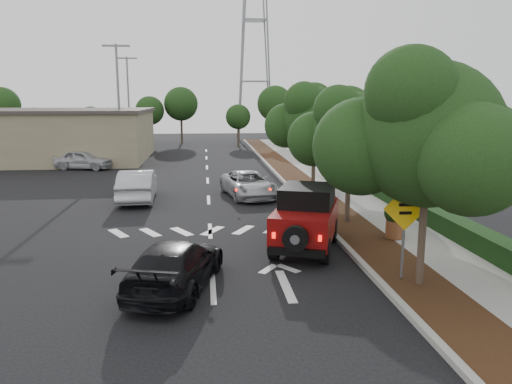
{
  "coord_description": "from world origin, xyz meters",
  "views": [
    {
      "loc": [
        -0.16,
        -12.87,
        5.11
      ],
      "look_at": [
        1.49,
        3.0,
        2.08
      ],
      "focal_mm": 35.0,
      "sensor_mm": 36.0,
      "label": 1
    }
  ],
  "objects": [
    {
      "name": "light_pole_a",
      "position": [
        -6.5,
        26.0,
        0.0
      ],
      "size": [
        2.0,
        0.22,
        9.0
      ],
      "primitive_type": null,
      "color": "slate",
      "rests_on": "ground"
    },
    {
      "name": "street_tree_near",
      "position": [
        5.6,
        -0.5,
        0.0
      ],
      "size": [
        3.8,
        3.8,
        5.92
      ],
      "primitive_type": null,
      "color": "black",
      "rests_on": "ground"
    },
    {
      "name": "planting_strip",
      "position": [
        5.6,
        12.0,
        0.06
      ],
      "size": [
        1.8,
        70.0,
        0.12
      ],
      "primitive_type": "cube",
      "color": "black",
      "rests_on": "ground"
    },
    {
      "name": "black_suv_oncoming",
      "position": [
        -1.0,
        0.16,
        0.66
      ],
      "size": [
        2.95,
        4.86,
        1.32
      ],
      "primitive_type": "imported",
      "rotation": [
        0.0,
        0.0,
        2.88
      ],
      "color": "black",
      "rests_on": "ground"
    },
    {
      "name": "transmission_tower",
      "position": [
        6.0,
        48.0,
        0.0
      ],
      "size": [
        7.0,
        4.0,
        28.0
      ],
      "primitive_type": null,
      "color": "slate",
      "rests_on": "ground"
    },
    {
      "name": "terracotta_planter",
      "position": [
        6.6,
        3.9,
        0.94
      ],
      "size": [
        0.8,
        0.8,
        1.39
      ],
      "rotation": [
        0.0,
        0.0,
        0.08
      ],
      "color": "brown",
      "rests_on": "ground"
    },
    {
      "name": "silver_sedan_oncoming",
      "position": [
        -3.53,
        12.18,
        0.78
      ],
      "size": [
        1.84,
        4.81,
        1.57
      ],
      "primitive_type": "imported",
      "rotation": [
        0.0,
        0.0,
        3.18
      ],
      "color": "#B3B5BC",
      "rests_on": "ground"
    },
    {
      "name": "speed_hump_sign",
      "position": [
        5.26,
        -0.11,
        1.81
      ],
      "size": [
        1.23,
        0.12,
        2.61
      ],
      "rotation": [
        0.0,
        0.0,
        -0.05
      ],
      "color": "slate",
      "rests_on": "ground"
    },
    {
      "name": "commercial_building",
      "position": [
        -16.0,
        30.0,
        2.0
      ],
      "size": [
        22.0,
        12.0,
        4.0
      ],
      "primitive_type": "cube",
      "color": "#84795B",
      "rests_on": "ground"
    },
    {
      "name": "parked_suv",
      "position": [
        -8.87,
        23.93,
        0.7
      ],
      "size": [
        4.41,
        2.69,
        1.4
      ],
      "primitive_type": "imported",
      "rotation": [
        0.0,
        0.0,
        1.3
      ],
      "color": "#AEB0B6",
      "rests_on": "ground"
    },
    {
      "name": "ground",
      "position": [
        0.0,
        0.0,
        0.0
      ],
      "size": [
        120.0,
        120.0,
        0.0
      ],
      "primitive_type": "plane",
      "color": "black",
      "rests_on": "ground"
    },
    {
      "name": "street_tree_mid",
      "position": [
        5.6,
        6.5,
        0.0
      ],
      "size": [
        3.2,
        3.2,
        5.32
      ],
      "primitive_type": null,
      "color": "black",
      "rests_on": "ground"
    },
    {
      "name": "silver_suv_ahead",
      "position": [
        2.09,
        12.64,
        0.66
      ],
      "size": [
        3.01,
        5.04,
        1.31
      ],
      "primitive_type": "imported",
      "rotation": [
        0.0,
        0.0,
        0.19
      ],
      "color": "#AFB2B8",
      "rests_on": "ground"
    },
    {
      "name": "curb",
      "position": [
        4.6,
        12.0,
        0.07
      ],
      "size": [
        0.2,
        70.0,
        0.15
      ],
      "primitive_type": "cube",
      "color": "#9E9B93",
      "rests_on": "ground"
    },
    {
      "name": "light_pole_b",
      "position": [
        -7.5,
        38.0,
        0.0
      ],
      "size": [
        2.0,
        0.22,
        9.0
      ],
      "primitive_type": null,
      "color": "slate",
      "rests_on": "ground"
    },
    {
      "name": "hedge",
      "position": [
        8.9,
        12.0,
        0.4
      ],
      "size": [
        0.8,
        70.0,
        0.8
      ],
      "primitive_type": "cube",
      "color": "black",
      "rests_on": "ground"
    },
    {
      "name": "red_jeep",
      "position": [
        3.27,
        3.43,
        1.09
      ],
      "size": [
        3.04,
        4.4,
        2.15
      ],
      "rotation": [
        0.0,
        0.0,
        -0.34
      ],
      "color": "black",
      "rests_on": "ground"
    },
    {
      "name": "sidewalk",
      "position": [
        7.5,
        12.0,
        0.06
      ],
      "size": [
        2.0,
        70.0,
        0.12
      ],
      "primitive_type": "cube",
      "color": "gray",
      "rests_on": "ground"
    },
    {
      "name": "street_tree_far",
      "position": [
        5.6,
        13.0,
        0.0
      ],
      "size": [
        3.4,
        3.4,
        5.62
      ],
      "primitive_type": null,
      "color": "black",
      "rests_on": "ground"
    }
  ]
}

